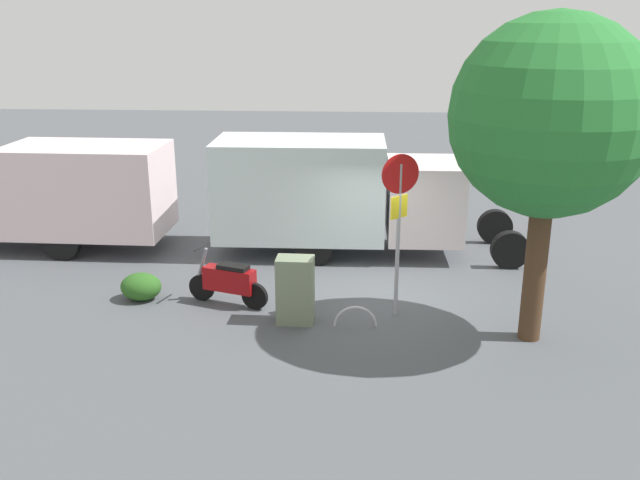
{
  "coord_description": "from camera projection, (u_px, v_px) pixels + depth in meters",
  "views": [
    {
      "loc": [
        0.4,
        13.71,
        5.7
      ],
      "look_at": [
        1.2,
        0.49,
        1.41
      ],
      "focal_mm": 38.86,
      "sensor_mm": 36.0,
      "label": 1
    }
  ],
  "objects": [
    {
      "name": "box_truck_near",
      "position": [
        339.0,
        191.0,
        17.06
      ],
      "size": [
        7.57,
        2.24,
        2.86
      ],
      "rotation": [
        0.0,
        0.0,
        3.15
      ],
      "color": "black",
      "rests_on": "ground"
    },
    {
      "name": "utility_cabinet",
      "position": [
        295.0,
        290.0,
        13.35
      ],
      "size": [
        0.73,
        0.51,
        1.33
      ],
      "primitive_type": "cube",
      "rotation": [
        0.0,
        0.0,
        -0.03
      ],
      "color": "slate",
      "rests_on": "ground"
    },
    {
      "name": "stop_sign",
      "position": [
        399.0,
        210.0,
        13.22
      ],
      "size": [
        0.71,
        0.33,
        3.26
      ],
      "color": "#9E9EA3",
      "rests_on": "ground"
    },
    {
      "name": "ground_plane",
      "position": [
        378.0,
        297.0,
        14.76
      ],
      "size": [
        60.0,
        60.0,
        0.0
      ],
      "primitive_type": "plane",
      "color": "#4B4F54"
    },
    {
      "name": "bike_rack_hoop",
      "position": [
        355.0,
        326.0,
        13.35
      ],
      "size": [
        0.85,
        0.08,
        0.85
      ],
      "primitive_type": "torus",
      "rotation": [
        1.57,
        0.0,
        0.03
      ],
      "color": "#B7B7BC",
      "rests_on": "ground"
    },
    {
      "name": "box_truck_far",
      "position": [
        50.0,
        189.0,
        17.52
      ],
      "size": [
        7.26,
        2.3,
        2.66
      ],
      "rotation": [
        0.0,
        0.0,
        -0.02
      ],
      "color": "black",
      "rests_on": "ground"
    },
    {
      "name": "shrub_near_sign",
      "position": [
        141.0,
        287.0,
        14.53
      ],
      "size": [
        0.85,
        0.7,
        0.58
      ],
      "primitive_type": "ellipsoid",
      "color": "#2A5B1E",
      "rests_on": "ground"
    },
    {
      "name": "street_tree",
      "position": [
        551.0,
        118.0,
        11.62
      ],
      "size": [
        3.45,
        3.45,
        5.83
      ],
      "color": "#47301E",
      "rests_on": "ground"
    },
    {
      "name": "motorcycle",
      "position": [
        229.0,
        281.0,
        14.2
      ],
      "size": [
        1.75,
        0.8,
        1.2
      ],
      "rotation": [
        0.0,
        0.0,
        -0.33
      ],
      "color": "black",
      "rests_on": "ground"
    }
  ]
}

